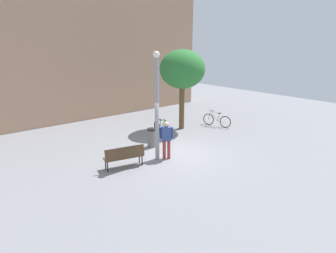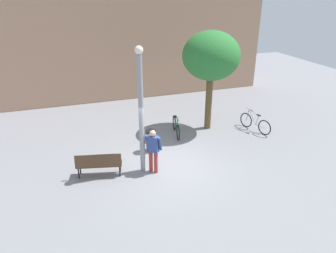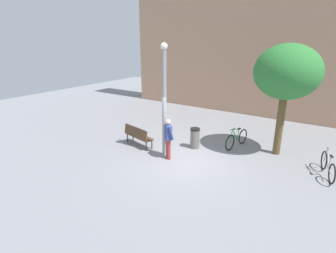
{
  "view_description": "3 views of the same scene",
  "coord_description": "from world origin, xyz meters",
  "views": [
    {
      "loc": [
        -7.81,
        -9.02,
        4.82
      ],
      "look_at": [
        -0.01,
        0.48,
        1.2
      ],
      "focal_mm": 29.99,
      "sensor_mm": 36.0,
      "label": 1
    },
    {
      "loc": [
        -3.34,
        -9.87,
        6.27
      ],
      "look_at": [
        0.06,
        0.2,
        1.56
      ],
      "focal_mm": 34.05,
      "sensor_mm": 36.0,
      "label": 2
    },
    {
      "loc": [
        4.92,
        -8.42,
        4.68
      ],
      "look_at": [
        -1.25,
        0.72,
        1.02
      ],
      "focal_mm": 28.24,
      "sensor_mm": 36.0,
      "label": 3
    }
  ],
  "objects": [
    {
      "name": "person_by_lamppost",
      "position": [
        -0.63,
        -0.17,
        0.97
      ],
      "size": [
        0.59,
        0.56,
        1.67
      ],
      "color": "#9E3833",
      "rests_on": "ground_plane"
    },
    {
      "name": "plaza_tree",
      "position": [
        2.94,
        2.81,
        3.43
      ],
      "size": [
        2.55,
        2.55,
        4.55
      ],
      "color": "brown",
      "rests_on": "ground_plane"
    },
    {
      "name": "park_bench",
      "position": [
        -2.54,
        0.15,
        0.55
      ],
      "size": [
        1.67,
        0.82,
        0.92
      ],
      "color": "#513823",
      "rests_on": "ground_plane"
    },
    {
      "name": "bicycle_silver",
      "position": [
        4.9,
        1.8,
        0.38
      ],
      "size": [
        0.58,
        1.75,
        0.97
      ],
      "color": "black",
      "rests_on": "ground_plane"
    },
    {
      "name": "bicycle_green",
      "position": [
        1.25,
        2.57,
        0.38
      ],
      "size": [
        0.39,
        1.79,
        0.97
      ],
      "color": "black",
      "rests_on": "ground_plane"
    },
    {
      "name": "trash_bin",
      "position": [
        -0.27,
        1.41,
        0.47
      ],
      "size": [
        0.43,
        0.43,
        0.93
      ],
      "color": "#66605B",
      "rests_on": "ground_plane"
    },
    {
      "name": "building_facade",
      "position": [
        0.0,
        9.19,
        4.93
      ],
      "size": [
        17.8,
        2.0,
        9.85
      ],
      "primitive_type": "cube",
      "color": "tan",
      "rests_on": "ground_plane"
    },
    {
      "name": "lamppost",
      "position": [
        -0.97,
        0.04,
        2.46
      ],
      "size": [
        0.28,
        0.28,
        4.56
      ],
      "color": "gray",
      "rests_on": "ground_plane"
    },
    {
      "name": "ground_plane",
      "position": [
        0.0,
        0.0,
        0.0
      ],
      "size": [
        36.0,
        36.0,
        0.0
      ],
      "primitive_type": "plane",
      "color": "gray"
    }
  ]
}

